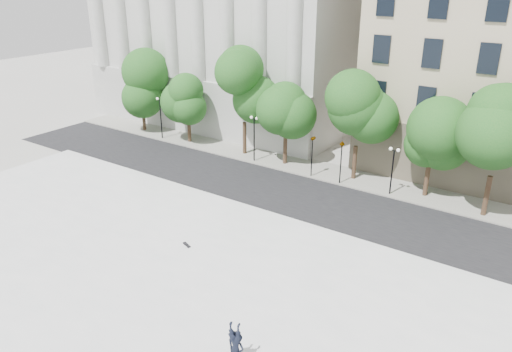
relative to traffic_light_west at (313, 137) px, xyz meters
The scene contains 10 objects.
ground 22.60m from the traffic_light_west, 90.35° to the right, with size 160.00×160.00×0.00m, color #B9B6AF.
plaza 19.61m from the traffic_light_west, 90.40° to the right, with size 44.00×22.00×0.45m, color white.
street 5.65m from the traffic_light_west, 91.80° to the right, with size 60.00×8.00×0.02m, color black.
far_sidewalk 3.99m from the traffic_light_west, 94.54° to the left, with size 60.00×4.00×0.12m, color gray.
building_west 25.37m from the traffic_light_west, 136.47° to the left, with size 31.50×27.65×25.60m.
traffic_light_west is the anchor object (origin of this frame).
traffic_light_east 2.70m from the traffic_light_west, ahead, with size 1.06×1.82×4.23m.
skateboard 15.64m from the traffic_light_west, 91.89° to the right, with size 0.73×0.19×0.08m, color black.
street_trees 3.24m from the traffic_light_west, 152.67° to the left, with size 39.92×5.38×8.21m.
lamp_posts 0.79m from the traffic_light_west, 112.55° to the left, with size 36.31×0.28×4.44m.
Camera 1 is at (18.82, -13.04, 16.54)m, focal length 35.00 mm.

